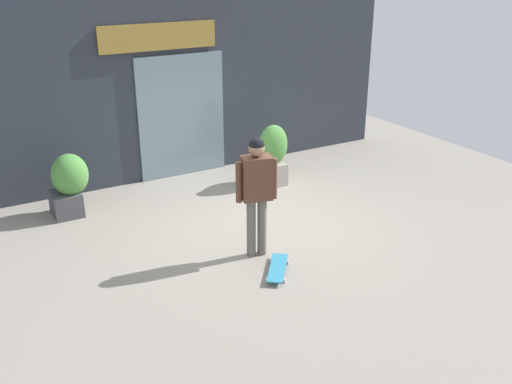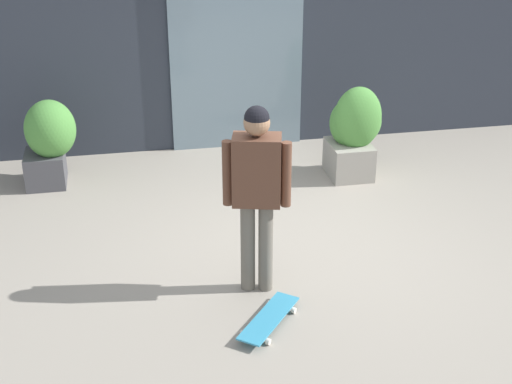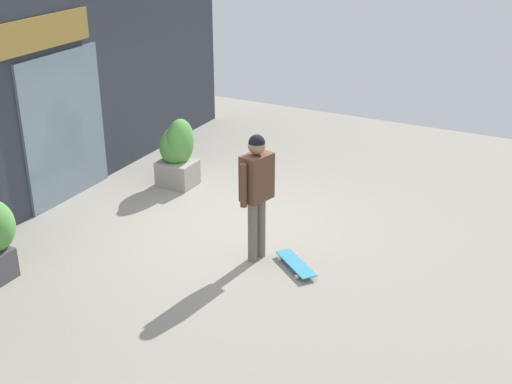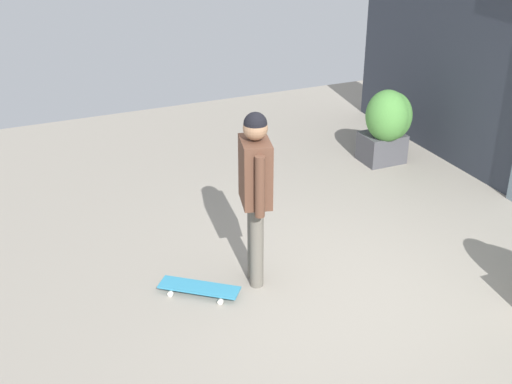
{
  "view_description": "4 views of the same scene",
  "coord_description": "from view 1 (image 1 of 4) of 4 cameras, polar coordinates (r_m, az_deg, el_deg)",
  "views": [
    {
      "loc": [
        -4.27,
        -7.18,
        3.99
      ],
      "look_at": [
        -0.58,
        -0.82,
        0.97
      ],
      "focal_mm": 40.34,
      "sensor_mm": 36.0,
      "label": 1
    },
    {
      "loc": [
        -1.67,
        -6.42,
        3.64
      ],
      "look_at": [
        -0.58,
        -0.82,
        0.97
      ],
      "focal_mm": 51.13,
      "sensor_mm": 36.0,
      "label": 2
    },
    {
      "loc": [
        -7.77,
        -4.52,
        4.56
      ],
      "look_at": [
        -0.58,
        -0.82,
        0.97
      ],
      "focal_mm": 48.04,
      "sensor_mm": 36.0,
      "label": 3
    },
    {
      "loc": [
        4.58,
        -3.07,
        3.72
      ],
      "look_at": [
        -0.58,
        -0.82,
        0.97
      ],
      "focal_mm": 47.37,
      "sensor_mm": 36.0,
      "label": 4
    }
  ],
  "objects": [
    {
      "name": "skateboard",
      "position": [
        7.89,
        2.15,
        -7.53
      ],
      "size": [
        0.65,
        0.74,
        0.08
      ],
      "rotation": [
        0.0,
        0.0,
        -2.24
      ],
      "color": "teal",
      "rests_on": "ground_plane"
    },
    {
      "name": "planter_box_right",
      "position": [
        9.89,
        -18.09,
        1.11
      ],
      "size": [
        0.64,
        0.64,
        1.05
      ],
      "color": "#47474C",
      "rests_on": "ground_plane"
    },
    {
      "name": "planter_box_left",
      "position": [
        10.75,
        1.44,
        3.97
      ],
      "size": [
        0.64,
        0.63,
        1.14
      ],
      "color": "gray",
      "rests_on": "ground_plane"
    },
    {
      "name": "skateboarder",
      "position": [
        7.9,
        0.06,
        0.71
      ],
      "size": [
        0.58,
        0.35,
        1.75
      ],
      "rotation": [
        0.0,
        0.0,
        -1.82
      ],
      "color": "#666056",
      "rests_on": "ground_plane"
    },
    {
      "name": "building_facade",
      "position": [
        11.16,
        -7.22,
        10.6
      ],
      "size": [
        8.95,
        0.31,
        3.53
      ],
      "color": "#2D333D",
      "rests_on": "ground_plane"
    },
    {
      "name": "ground_plane",
      "position": [
        9.26,
        0.51,
        -3.19
      ],
      "size": [
        12.0,
        12.0,
        0.0
      ],
      "primitive_type": "plane",
      "color": "gray"
    }
  ]
}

